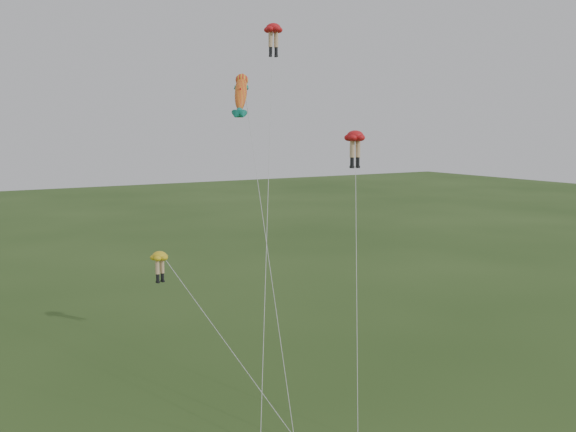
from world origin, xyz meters
TOP-DOWN VIEW (x-y plane):
  - legs_kite_red_high at (4.89, 11.13)m, footprint 8.28×12.47m
  - legs_kite_red_mid at (7.22, 4.98)m, footprint 5.81×8.09m
  - legs_kite_yellow at (-5.65, 3.84)m, footprint 5.44×7.85m
  - fish_kite at (2.47, 11.12)m, footprint 4.40×13.47m

SIDE VIEW (x-z plane):
  - legs_kite_yellow at x=-5.65m, z-range 4.04..13.70m
  - legs_kite_red_mid at x=7.22m, z-range 7.11..22.93m
  - fish_kite at x=2.47m, z-range 8.27..28.14m
  - legs_kite_red_high at x=4.89m, z-range 10.44..33.37m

